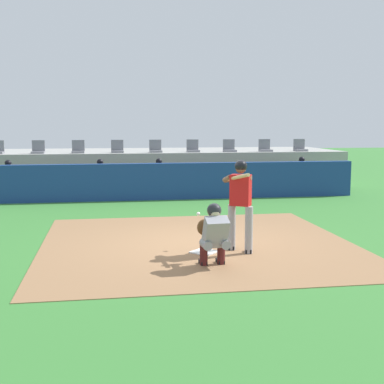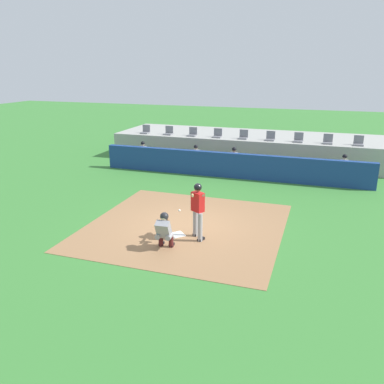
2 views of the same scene
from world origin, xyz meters
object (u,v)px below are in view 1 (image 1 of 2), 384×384
stadium_seat_1 (38,150)px  stadium_seat_5 (193,149)px  batter_at_plate (240,200)px  stadium_seat_6 (229,148)px  home_plate (204,252)px  dugout_player_1 (100,178)px  stadium_seat_3 (117,149)px  dugout_player_0 (8,179)px  dugout_player_2 (159,177)px  stadium_seat_8 (300,148)px  catcher_crouched (214,233)px  dugout_player_3 (303,174)px  stadium_seat_4 (156,149)px  stadium_seat_2 (78,149)px  stadium_seat_7 (265,148)px

stadium_seat_1 → stadium_seat_5: (5.78, 0.00, 0.00)m
batter_at_plate → stadium_seat_6: size_ratio=3.76×
home_plate → stadium_seat_1: size_ratio=0.92×
dugout_player_1 → stadium_seat_3: size_ratio=2.71×
dugout_player_0 → dugout_player_2: bearing=0.0°
dugout_player_0 → stadium_seat_8: stadium_seat_8 is taller
catcher_crouched → dugout_player_3: dugout_player_3 is taller
catcher_crouched → stadium_seat_4: 11.19m
dugout_player_3 → stadium_seat_2: (-8.02, 2.03, 0.86)m
stadium_seat_3 → stadium_seat_6: same height
catcher_crouched → stadium_seat_6: bearing=75.4°
stadium_seat_3 → stadium_seat_6: bearing=0.0°
home_plate → stadium_seat_4: bearing=90.0°
dugout_player_2 → stadium_seat_8: 6.24m
dugout_player_3 → stadium_seat_4: (-5.13, 2.03, 0.86)m
catcher_crouched → stadium_seat_5: bearing=82.5°
stadium_seat_2 → stadium_seat_4: 2.89m
dugout_player_3 → stadium_seat_2: 8.32m
catcher_crouched → dugout_player_2: dugout_player_2 is taller
dugout_player_3 → stadium_seat_5: (-3.69, 2.03, 0.86)m
dugout_player_2 → stadium_seat_2: stadium_seat_2 is taller
home_plate → stadium_seat_3: size_ratio=0.92×
dugout_player_3 → stadium_seat_2: bearing=165.8°
stadium_seat_4 → dugout_player_1: bearing=-135.5°
batter_at_plate → dugout_player_2: batter_at_plate is taller
catcher_crouched → stadium_seat_5: stadium_seat_5 is taller
dugout_player_2 → stadium_seat_8: size_ratio=2.71×
home_plate → stadium_seat_8: size_ratio=0.92×
dugout_player_0 → stadium_seat_5: bearing=17.3°
stadium_seat_1 → stadium_seat_4: same height
batter_at_plate → stadium_seat_3: 10.44m
catcher_crouched → stadium_seat_8: size_ratio=3.60×
stadium_seat_2 → stadium_seat_8: same height
stadium_seat_3 → stadium_seat_1: bearing=180.0°
dugout_player_3 → stadium_seat_4: bearing=158.4°
batter_at_plate → stadium_seat_6: bearing=77.9°
stadium_seat_2 → stadium_seat_4: same height
home_plate → stadium_seat_3: (-1.44, 10.18, 1.51)m
dugout_player_1 → dugout_player_3: (7.20, 0.00, 0.00)m
stadium_seat_7 → dugout_player_0: bearing=-167.8°
home_plate → catcher_crouched: catcher_crouched is taller
stadium_seat_7 → stadium_seat_8: bearing=0.0°
stadium_seat_6 → stadium_seat_5: bearing=180.0°
dugout_player_3 → dugout_player_1: bearing=180.0°
dugout_player_2 → stadium_seat_3: 2.61m
dugout_player_0 → dugout_player_2: same height
dugout_player_1 → stadium_seat_7: stadium_seat_7 is taller
stadium_seat_2 → stadium_seat_4: size_ratio=1.00×
home_plate → catcher_crouched: size_ratio=0.25×
home_plate → stadium_seat_1: bearing=113.1°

